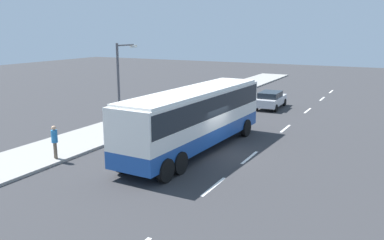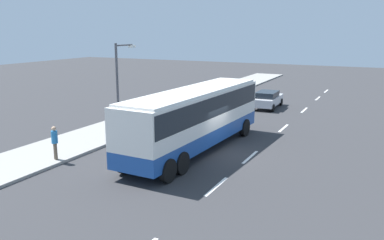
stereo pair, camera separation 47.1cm
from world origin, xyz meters
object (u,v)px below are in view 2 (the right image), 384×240
pedestrian_near_curb (161,102)px  coach_bus (196,113)px  car_silver_hatch (268,99)px  street_lamp (120,81)px  car_white_minivan (205,103)px  pedestrian_at_crossing (55,140)px

pedestrian_near_curb → coach_bus: bearing=-32.5°
car_silver_hatch → street_lamp: street_lamp is taller
car_white_minivan → pedestrian_at_crossing: size_ratio=2.43×
car_silver_hatch → pedestrian_at_crossing: 20.15m
coach_bus → car_white_minivan: (9.79, 3.87, -1.33)m
car_white_minivan → pedestrian_near_curb: 3.67m
pedestrian_at_crossing → street_lamp: 6.43m
car_white_minivan → pedestrian_at_crossing: pedestrian_at_crossing is taller
coach_bus → car_white_minivan: size_ratio=2.85×
car_silver_hatch → street_lamp: (-13.37, 5.83, 2.77)m
pedestrian_near_curb → street_lamp: bearing=-67.5°
coach_bus → pedestrian_near_curb: (7.29, 6.55, -1.03)m
coach_bus → pedestrian_near_curb: coach_bus is taller
pedestrian_near_curb → pedestrian_at_crossing: (-12.30, -0.96, 0.02)m
car_white_minivan → pedestrian_near_curb: size_ratio=2.49×
pedestrian_near_curb → pedestrian_at_crossing: size_ratio=0.98×
coach_bus → car_silver_hatch: bearing=2.3°
coach_bus → car_silver_hatch: (14.34, -0.04, -1.38)m
coach_bus → pedestrian_near_curb: size_ratio=7.08×
car_white_minivan → pedestrian_near_curb: pedestrian_near_curb is taller
coach_bus → car_white_minivan: 10.61m
car_white_minivan → coach_bus: bearing=-153.1°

